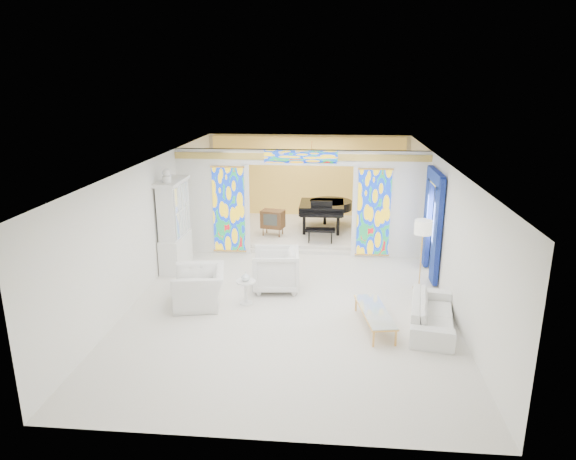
# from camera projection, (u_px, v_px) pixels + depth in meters

# --- Properties ---
(floor) EXTENTS (12.00, 12.00, 0.00)m
(floor) POSITION_uv_depth(u_px,v_px,m) (295.00, 280.00, 12.88)
(floor) COLOR silver
(floor) RESTS_ON ground
(ceiling) EXTENTS (7.00, 12.00, 0.02)m
(ceiling) POSITION_uv_depth(u_px,v_px,m) (296.00, 161.00, 12.04)
(ceiling) COLOR white
(ceiling) RESTS_ON wall_back
(wall_back) EXTENTS (7.00, 0.02, 3.00)m
(wall_back) POSITION_uv_depth(u_px,v_px,m) (308.00, 177.00, 18.20)
(wall_back) COLOR white
(wall_back) RESTS_ON floor
(wall_front) EXTENTS (7.00, 0.02, 3.00)m
(wall_front) POSITION_uv_depth(u_px,v_px,m) (261.00, 344.00, 6.73)
(wall_front) COLOR white
(wall_front) RESTS_ON floor
(wall_left) EXTENTS (0.02, 12.00, 3.00)m
(wall_left) POSITION_uv_depth(u_px,v_px,m) (155.00, 219.00, 12.76)
(wall_left) COLOR white
(wall_left) RESTS_ON floor
(wall_right) EXTENTS (0.02, 12.00, 3.00)m
(wall_right) POSITION_uv_depth(u_px,v_px,m) (442.00, 226.00, 12.16)
(wall_right) COLOR white
(wall_right) RESTS_ON floor
(partition_wall) EXTENTS (7.00, 0.22, 3.00)m
(partition_wall) POSITION_uv_depth(u_px,v_px,m) (301.00, 198.00, 14.33)
(partition_wall) COLOR white
(partition_wall) RESTS_ON floor
(stained_glass_left) EXTENTS (0.90, 0.04, 2.40)m
(stained_glass_left) POSITION_uv_depth(u_px,v_px,m) (229.00, 210.00, 14.50)
(stained_glass_left) COLOR gold
(stained_glass_left) RESTS_ON partition_wall
(stained_glass_right) EXTENTS (0.90, 0.04, 2.40)m
(stained_glass_right) POSITION_uv_depth(u_px,v_px,m) (374.00, 213.00, 14.15)
(stained_glass_right) COLOR gold
(stained_glass_right) RESTS_ON partition_wall
(stained_glass_transom) EXTENTS (2.00, 0.04, 0.34)m
(stained_glass_transom) POSITION_uv_depth(u_px,v_px,m) (301.00, 157.00, 13.90)
(stained_glass_transom) COLOR gold
(stained_glass_transom) RESTS_ON partition_wall
(alcove_platform) EXTENTS (6.80, 3.80, 0.18)m
(alcove_platform) POSITION_uv_depth(u_px,v_px,m) (305.00, 230.00, 16.78)
(alcove_platform) COLOR silver
(alcove_platform) RESTS_ON floor
(gold_curtain_back) EXTENTS (6.70, 0.10, 2.90)m
(gold_curtain_back) POSITION_uv_depth(u_px,v_px,m) (308.00, 178.00, 18.08)
(gold_curtain_back) COLOR #ECBB52
(gold_curtain_back) RESTS_ON wall_back
(chandelier) EXTENTS (0.48, 0.48, 0.30)m
(chandelier) POSITION_uv_depth(u_px,v_px,m) (312.00, 156.00, 15.97)
(chandelier) COLOR #DEA34D
(chandelier) RESTS_ON ceiling
(blue_drapes) EXTENTS (0.14, 1.85, 2.65)m
(blue_drapes) POSITION_uv_depth(u_px,v_px,m) (433.00, 215.00, 12.82)
(blue_drapes) COLOR navy
(blue_drapes) RESTS_ON wall_right
(china_cabinet) EXTENTS (0.56, 1.46, 2.72)m
(china_cabinet) POSITION_uv_depth(u_px,v_px,m) (174.00, 225.00, 13.40)
(china_cabinet) COLOR white
(china_cabinet) RESTS_ON floor
(armchair_left) EXTENTS (1.32, 1.45, 0.82)m
(armchair_left) POSITION_uv_depth(u_px,v_px,m) (200.00, 287.00, 11.38)
(armchair_left) COLOR white
(armchair_left) RESTS_ON floor
(armchair_right) EXTENTS (1.18, 1.15, 0.99)m
(armchair_right) POSITION_uv_depth(u_px,v_px,m) (276.00, 269.00, 12.19)
(armchair_right) COLOR white
(armchair_right) RESTS_ON floor
(sofa) EXTENTS (1.17, 2.21, 0.62)m
(sofa) POSITION_uv_depth(u_px,v_px,m) (432.00, 314.00, 10.32)
(sofa) COLOR white
(sofa) RESTS_ON floor
(side_table) EXTENTS (0.53, 0.53, 0.55)m
(side_table) POSITION_uv_depth(u_px,v_px,m) (246.00, 289.00, 11.42)
(side_table) COLOR white
(side_table) RESTS_ON floor
(vase) EXTENTS (0.26, 0.26, 0.21)m
(vase) POSITION_uv_depth(u_px,v_px,m) (246.00, 276.00, 11.34)
(vase) COLOR silver
(vase) RESTS_ON side_table
(coffee_table) EXTENTS (0.80, 1.74, 0.37)m
(coffee_table) POSITION_uv_depth(u_px,v_px,m) (375.00, 312.00, 10.32)
(coffee_table) COLOR silver
(coffee_table) RESTS_ON floor
(floor_lamp) EXTENTS (0.53, 0.53, 1.70)m
(floor_lamp) POSITION_uv_depth(u_px,v_px,m) (423.00, 231.00, 11.95)
(floor_lamp) COLOR #DEA34D
(floor_lamp) RESTS_ON floor
(grand_piano) EXTENTS (1.67, 2.63, 1.06)m
(grand_piano) POSITION_uv_depth(u_px,v_px,m) (326.00, 207.00, 16.51)
(grand_piano) COLOR black
(grand_piano) RESTS_ON alcove_platform
(tv_console) EXTENTS (0.76, 0.60, 0.79)m
(tv_console) POSITION_uv_depth(u_px,v_px,m) (273.00, 219.00, 15.84)
(tv_console) COLOR brown
(tv_console) RESTS_ON alcove_platform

